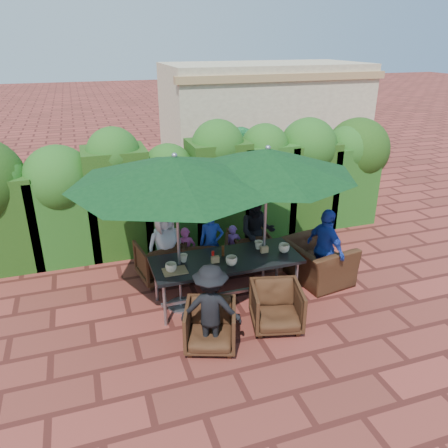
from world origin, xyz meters
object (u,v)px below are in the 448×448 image
object	(u,v)px
umbrella_right	(267,162)
chair_far_right	(249,246)
umbrella_left	(175,170)
chair_far_left	(160,259)
chair_near_right	(277,305)
dining_table	(226,263)
chair_end_right	(318,255)
chair_near_left	(210,324)
chair_far_mid	(206,256)

from	to	relation	value
umbrella_right	chair_far_right	size ratio (longest dim) A/B	3.81
umbrella_left	chair_far_left	distance (m)	2.08
chair_far_right	chair_near_right	bearing A→B (deg)	83.74
dining_table	chair_far_left	xyz separation A→B (m)	(-0.85, 1.03, -0.30)
chair_near_right	chair_end_right	distance (m)	1.58
chair_far_left	chair_near_right	world-z (taller)	chair_far_left
chair_near_left	chair_end_right	distance (m)	2.52
umbrella_right	chair_end_right	distance (m)	2.02
umbrella_right	chair_far_left	size ratio (longest dim) A/B	3.52
chair_far_right	chair_end_right	distance (m)	1.30
chair_far_left	chair_near_right	distance (m)	2.32
chair_far_left	chair_far_right	world-z (taller)	chair_far_left
umbrella_left	chair_far_left	bearing A→B (deg)	97.71
umbrella_right	chair_far_left	distance (m)	2.57
chair_far_left	chair_far_right	xyz separation A→B (m)	(1.66, 0.04, -0.03)
dining_table	umbrella_left	xyz separation A→B (m)	(-0.72, 0.07, 1.54)
dining_table	chair_near_left	bearing A→B (deg)	-119.38
chair_far_right	chair_end_right	size ratio (longest dim) A/B	0.65
umbrella_left	chair_far_right	xyz separation A→B (m)	(1.53, 1.00, -1.86)
dining_table	chair_far_right	bearing A→B (deg)	52.94
umbrella_left	chair_end_right	bearing A→B (deg)	1.22
umbrella_right	chair_near_right	distance (m)	2.09
umbrella_left	chair_end_right	size ratio (longest dim) A/B	2.80
umbrella_right	chair_far_left	bearing A→B (deg)	148.07
chair_far_left	umbrella_left	bearing A→B (deg)	88.90
umbrella_right	chair_near_right	xyz separation A→B (m)	(-0.20, -0.96, -1.85)
chair_end_right	umbrella_left	bearing A→B (deg)	82.85
dining_table	chair_far_right	world-z (taller)	dining_table
dining_table	umbrella_left	world-z (taller)	umbrella_left
chair_far_right	chair_near_right	size ratio (longest dim) A/B	0.97
umbrella_right	dining_table	bearing A→B (deg)	-173.21
chair_end_right	dining_table	bearing A→B (deg)	85.67
umbrella_left	dining_table	bearing A→B (deg)	-5.36
umbrella_right	chair_far_mid	xyz separation A→B (m)	(-0.74, 0.79, -1.83)
chair_far_left	chair_near_right	xyz separation A→B (m)	(1.32, -1.91, -0.02)
chair_far_mid	chair_far_right	size ratio (longest dim) A/B	1.10
chair_far_left	chair_near_left	bearing A→B (deg)	89.42
dining_table	chair_near_left	size ratio (longest dim) A/B	3.31
chair_near_left	chair_end_right	size ratio (longest dim) A/B	0.64
dining_table	umbrella_right	distance (m)	1.68
umbrella_left	chair_near_left	bearing A→B (deg)	-81.29
umbrella_left	chair_far_mid	xyz separation A→B (m)	(0.66, 0.80, -1.83)
chair_far_right	dining_table	bearing A→B (deg)	56.50
chair_far_right	chair_near_right	world-z (taller)	chair_near_right
dining_table	umbrella_right	bearing A→B (deg)	6.79
dining_table	chair_far_right	size ratio (longest dim) A/B	3.29
chair_end_right	chair_far_left	bearing A→B (deg)	61.99
umbrella_right	chair_far_right	distance (m)	2.11
chair_far_mid	chair_near_right	bearing A→B (deg)	127.12
umbrella_left	umbrella_right	bearing A→B (deg)	0.48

